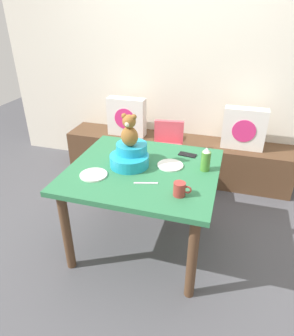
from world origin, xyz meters
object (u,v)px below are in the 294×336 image
Objects in this scene: pillow_floral_right at (244,129)px; highchair at (167,150)px; book_stack at (169,135)px; dining_table at (143,180)px; pillow_floral_left at (127,117)px; ketchup_bottle at (206,160)px; coffee_mug at (180,189)px; dinner_plate_near at (94,175)px; teddy_bear at (129,131)px; infant_seat_teal at (130,156)px; dinner_plate_far at (170,165)px; cell_phone at (187,155)px.

pillow_floral_right reaches higher than highchair.
dining_table reaches higher than book_stack.
ketchup_bottle is at bearing -47.40° from pillow_floral_left.
dinner_plate_near is at bearing 173.54° from coffee_mug.
highchair is 3.16× the size of teddy_bear.
infant_seat_teal is at bearing 90.00° from teddy_bear.
dinner_plate_far is (0.78, -1.14, 0.07)m from pillow_floral_left.
book_stack is 1.00× the size of dinner_plate_far.
book_stack is 0.18× the size of dining_table.
infant_seat_teal is 2.29× the size of cell_phone.
coffee_mug reaches higher than book_stack.
dining_table is at bearing -90.05° from highchair.
pillow_floral_left is at bearing 121.34° from coffee_mug.
infant_seat_teal reaches higher than highchair.
dinner_plate_near is at bearing -99.12° from book_stack.
coffee_mug is at bearing -73.10° from highchair.
ketchup_bottle is at bearing 13.34° from dining_table.
pillow_floral_right reaches higher than cell_phone.
dining_table is at bearing -152.98° from dinner_plate_far.
dinner_plate_far reaches higher than cell_phone.
book_stack is at bearing 100.18° from highchair.
pillow_floral_left is at bearing 144.86° from highchair.
highchair is at bearing -35.14° from pillow_floral_left.
infant_seat_teal is (0.48, -1.21, 0.13)m from pillow_floral_left.
pillow_floral_left reaches higher than highchair.
cell_phone is at bearing 41.63° from dinner_plate_near.
dinner_plate_near reaches higher than book_stack.
dinner_plate_far is 1.39× the size of cell_phone.
dinner_plate_near is at bearing -157.55° from ketchup_bottle.
pillow_floral_right is 1.78m from dinner_plate_near.
book_stack is 1.08× the size of ketchup_bottle.
pillow_floral_right is at bearing 0.00° from pillow_floral_left.
ketchup_bottle is (0.45, 0.11, 0.19)m from dining_table.
pillow_floral_right is 1.44m from dining_table.
pillow_floral_left is 0.74m from highchair.
dining_table is 7.79× the size of cell_phone.
dinner_plate_far is (-0.15, 0.38, -0.04)m from coffee_mug.
coffee_mug reaches higher than dinner_plate_far.
teddy_bear is at bearing -98.27° from highchair.
dinner_plate_far is (0.30, 0.07, -0.27)m from teddy_bear.
coffee_mug is at bearing -166.53° from cell_phone.
coffee_mug is 0.83× the size of cell_phone.
teddy_bear is (-0.04, -1.23, 0.51)m from book_stack.
pillow_floral_left is at bearing 100.80° from dinner_plate_near.
dining_table is at bearing 146.98° from cell_phone.
book_stack is (-0.80, 0.02, -0.17)m from pillow_floral_right.
ketchup_bottle reaches higher than pillow_floral_right.
pillow_floral_right reaches higher than coffee_mug.
dining_table is at bearing -166.66° from ketchup_bottle.
pillow_floral_left reaches higher than cell_phone.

